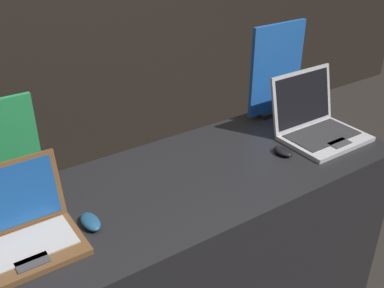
% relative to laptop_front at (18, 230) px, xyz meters
% --- Properties ---
extents(display_counter, '(1.81, 0.69, 0.90)m').
position_rel_laptop_front_xyz_m(display_counter, '(0.68, 0.03, -0.51)').
color(display_counter, black).
rests_on(display_counter, ground_plane).
extents(laptop_front, '(0.35, 0.29, 0.25)m').
position_rel_laptop_front_xyz_m(laptop_front, '(0.00, 0.00, 0.00)').
color(laptop_front, brown).
rests_on(laptop_front, display_counter).
extents(mouse_front, '(0.06, 0.11, 0.03)m').
position_rel_laptop_front_xyz_m(mouse_front, '(0.22, -0.03, -0.04)').
color(mouse_front, navy).
rests_on(mouse_front, display_counter).
extents(laptop_back, '(0.37, 0.34, 0.28)m').
position_rel_laptop_front_xyz_m(laptop_back, '(1.37, 0.00, 0.01)').
color(laptop_back, '#B7B7BC').
rests_on(laptop_back, display_counter).
extents(mouse_back, '(0.06, 0.10, 0.03)m').
position_rel_laptop_front_xyz_m(mouse_back, '(1.12, -0.05, -0.05)').
color(mouse_back, black).
rests_on(mouse_back, display_counter).
extents(promo_stand_back, '(0.33, 0.07, 0.47)m').
position_rel_laptop_front_xyz_m(promo_stand_back, '(1.37, 0.29, 0.17)').
color(promo_stand_back, black).
rests_on(promo_stand_back, display_counter).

